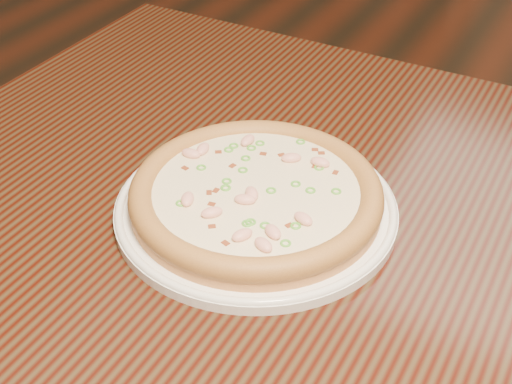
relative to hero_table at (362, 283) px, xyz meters
The scene contains 3 objects.
hero_table is the anchor object (origin of this frame).
plate 0.17m from the hero_table, 157.38° to the right, with size 0.32×0.32×0.02m.
pizza 0.18m from the hero_table, 157.35° to the right, with size 0.29×0.29×0.03m.
Camera 1 is at (0.04, -1.02, 1.26)m, focal length 50.00 mm.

